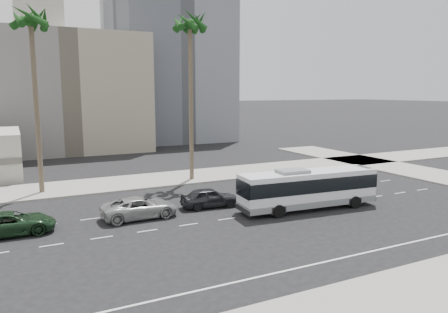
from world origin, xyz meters
TOP-DOWN VIEW (x-y plane):
  - ground at (0.00, 0.00)m, footprint 700.00×700.00m
  - sidewalk_north at (0.00, 15.50)m, footprint 120.00×7.00m
  - midrise_beige_west at (-12.00, 45.00)m, footprint 24.00×18.00m
  - midrise_gray_center at (8.00, 52.00)m, footprint 20.00×20.00m
  - civic_tower at (-2.00, 250.00)m, footprint 42.00×42.00m
  - highrise_right at (45.00, 230.00)m, footprint 26.00×26.00m
  - highrise_far at (70.00, 260.00)m, footprint 22.00×22.00m
  - city_bus at (1.06, -0.45)m, footprint 11.63×3.46m
  - car_a at (-5.74, 3.57)m, footprint 2.32×4.85m
  - car_b at (-11.60, 3.18)m, footprint 2.71×5.68m
  - car_c at (-20.17, 3.27)m, footprint 2.57×5.53m
  - palm_near at (-2.99, 14.06)m, footprint 5.12×5.12m
  - palm_mid at (-17.61, 14.71)m, footprint 5.42×5.42m

SIDE VIEW (x-z plane):
  - ground at x=0.00m, z-range 0.00..0.00m
  - sidewalk_north at x=0.00m, z-range 0.00..0.15m
  - car_c at x=-20.17m, z-range 0.00..1.53m
  - car_b at x=-11.60m, z-range 0.00..1.57m
  - car_a at x=-5.74m, z-range 0.00..1.60m
  - city_bus at x=1.06m, z-range 0.08..3.38m
  - midrise_beige_west at x=-12.00m, z-range 0.00..18.00m
  - midrise_gray_center at x=8.00m, z-range 0.00..26.00m
  - palm_mid at x=-17.61m, z-range 6.68..23.41m
  - palm_near at x=-2.99m, z-range 7.00..24.23m
  - highrise_far at x=70.00m, z-range 0.00..60.00m
  - highrise_right at x=45.00m, z-range 0.00..70.00m
  - civic_tower at x=-2.00m, z-range -25.67..103.33m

